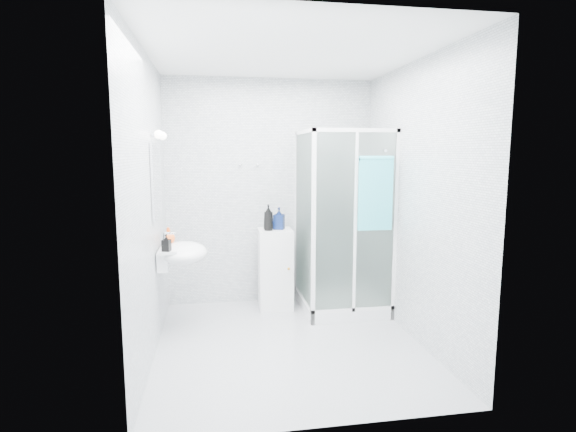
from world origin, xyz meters
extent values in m
cube|color=silver|center=(0.00, 0.00, 1.30)|extent=(2.40, 2.60, 2.60)
cube|color=#B3B5B8|center=(0.00, 0.00, 0.00)|extent=(2.40, 2.60, 0.01)
cube|color=white|center=(0.00, 0.00, 2.60)|extent=(2.40, 2.60, 0.01)
cube|color=white|center=(0.75, 0.85, 0.06)|extent=(0.90, 0.90, 0.12)
cube|color=white|center=(0.32, 0.85, 1.98)|extent=(0.04, 0.90, 0.04)
cube|color=white|center=(0.75, 0.42, 1.98)|extent=(0.90, 0.04, 0.04)
cube|color=white|center=(0.32, 0.42, 1.00)|extent=(0.04, 0.04, 2.00)
cube|color=white|center=(0.31, 0.85, 1.04)|extent=(0.02, 0.82, 1.84)
cube|color=white|center=(0.75, 0.41, 1.04)|extent=(0.82, 0.02, 1.84)
cube|color=white|center=(0.75, 0.42, 1.04)|extent=(0.03, 0.04, 1.84)
cylinder|color=silver|center=(0.75, 1.24, 1.35)|extent=(0.02, 0.02, 1.00)
cylinder|color=silver|center=(0.75, 1.21, 1.82)|extent=(0.09, 0.05, 0.09)
cylinder|color=silver|center=(0.80, 1.27, 1.05)|extent=(0.12, 0.04, 0.12)
cylinder|color=silver|center=(1.03, 0.38, 1.78)|extent=(0.03, 0.05, 0.03)
cube|color=white|center=(-1.14, 0.45, 0.75)|extent=(0.10, 0.40, 0.18)
ellipsoid|color=white|center=(-0.96, 0.45, 0.80)|extent=(0.46, 0.56, 0.20)
cube|color=white|center=(-1.08, 0.45, 0.85)|extent=(0.16, 0.50, 0.02)
cylinder|color=silver|center=(-1.14, 0.45, 0.93)|extent=(0.04, 0.04, 0.16)
cylinder|color=silver|center=(-1.09, 0.45, 0.99)|extent=(0.12, 0.02, 0.02)
cube|color=white|center=(-1.19, 0.45, 1.50)|extent=(0.02, 0.60, 0.70)
cylinder|color=silver|center=(-1.17, 0.29, 1.92)|extent=(0.05, 0.04, 0.04)
sphere|color=white|center=(-1.13, 0.29, 1.92)|extent=(0.08, 0.08, 0.08)
cylinder|color=silver|center=(-1.17, 0.61, 1.92)|extent=(0.05, 0.04, 0.04)
sphere|color=white|center=(-1.13, 0.61, 1.92)|extent=(0.08, 0.08, 0.08)
cylinder|color=silver|center=(-0.35, 1.27, 1.62)|extent=(0.02, 0.04, 0.02)
sphere|color=silver|center=(-0.35, 1.25, 1.62)|extent=(0.03, 0.03, 0.03)
cylinder|color=silver|center=(-0.15, 1.27, 1.62)|extent=(0.02, 0.04, 0.02)
sphere|color=silver|center=(-0.15, 1.25, 1.62)|extent=(0.03, 0.03, 0.03)
cube|color=white|center=(0.02, 1.02, 0.45)|extent=(0.38, 0.38, 0.91)
cube|color=white|center=(0.02, 0.83, 0.45)|extent=(0.34, 0.02, 0.77)
sphere|color=orange|center=(0.14, 0.82, 0.50)|extent=(0.03, 0.03, 0.03)
cube|color=#35BBCB|center=(0.94, 0.36, 1.34)|extent=(0.35, 0.04, 0.72)
cylinder|color=#35BBCB|center=(0.94, 0.36, 1.70)|extent=(0.35, 0.05, 0.05)
imported|color=black|center=(-0.07, 0.96, 1.05)|extent=(0.11, 0.11, 0.29)
imported|color=#0D1D4E|center=(0.06, 1.03, 1.03)|extent=(0.15, 0.15, 0.25)
imported|color=orange|center=(-1.11, 0.62, 0.94)|extent=(0.14, 0.14, 0.16)
imported|color=black|center=(-1.10, 0.26, 0.94)|extent=(0.09, 0.09, 0.16)
camera|label=1|loc=(-0.66, -3.90, 1.76)|focal=28.00mm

